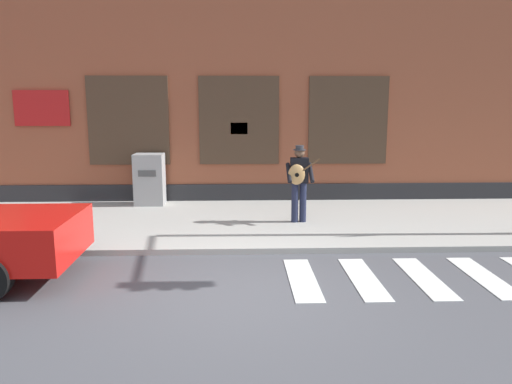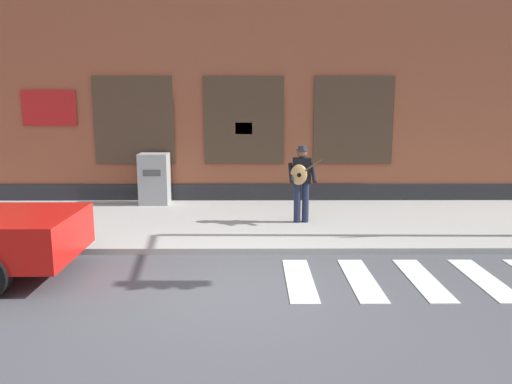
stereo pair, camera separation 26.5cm
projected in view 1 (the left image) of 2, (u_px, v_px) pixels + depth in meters
The scene contains 6 objects.
ground_plane at pixel (241, 294), 7.17m from camera, with size 160.00×160.00×0.00m, color #4C4C51.
sidewalk at pixel (240, 222), 11.17m from camera, with size 28.00×4.46×0.11m.
building_backdrop at pixel (239, 87), 14.77m from camera, with size 28.00×4.06×6.28m.
crosswalk at pixel (454, 277), 7.82m from camera, with size 5.20×1.90×0.01m.
busker at pixel (299, 179), 10.78m from camera, with size 0.70×0.52×1.68m.
utility_box at pixel (150, 179), 12.71m from camera, with size 0.74×0.63×1.30m.
Camera 1 is at (-0.02, -6.80, 2.73)m, focal length 35.00 mm.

